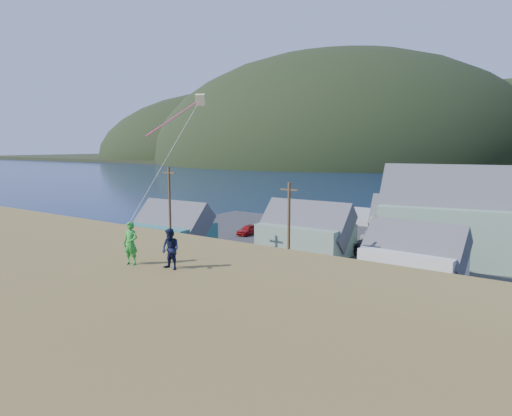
{
  "coord_description": "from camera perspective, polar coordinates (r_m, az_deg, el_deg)",
  "views": [
    {
      "loc": [
        13.76,
        -30.15,
        11.92
      ],
      "look_at": [
        0.87,
        -11.54,
        8.8
      ],
      "focal_mm": 32.0,
      "sensor_mm": 36.0,
      "label": 1
    }
  ],
  "objects": [
    {
      "name": "kite_rig",
      "position": [
        23.17,
        -7.6,
        12.78
      ],
      "size": [
        1.25,
        3.14,
        7.79
      ],
      "color": "beige",
      "rests_on": "ground"
    },
    {
      "name": "waterfront_lot",
      "position": [
        50.53,
        18.02,
        -6.12
      ],
      "size": [
        72.0,
        36.0,
        0.12
      ],
      "primitive_type": "cube",
      "color": "#28282B",
      "rests_on": "ground"
    },
    {
      "name": "parked_cars",
      "position": [
        55.4,
        13.83,
        -3.92
      ],
      "size": [
        26.12,
        12.31,
        1.55
      ],
      "color": "black",
      "rests_on": "waterfront_lot"
    },
    {
      "name": "shed_palegreen_far",
      "position": [
        58.68,
        19.29,
        -1.62
      ],
      "size": [
        11.44,
        7.78,
        7.09
      ],
      "rotation": [
        0.0,
        0.0,
        0.18
      ],
      "color": "gray",
      "rests_on": "waterfront_lot"
    },
    {
      "name": "kite_flyer_navy",
      "position": [
        17.77,
        -10.64,
        -5.09
      ],
      "size": [
        0.77,
        0.6,
        1.57
      ],
      "primitive_type": "imported",
      "rotation": [
        0.0,
        0.0,
        0.01
      ],
      "color": "#131834",
      "rests_on": "hillside"
    },
    {
      "name": "wharf",
      "position": [
        73.78,
        18.75,
        -1.51
      ],
      "size": [
        26.0,
        14.0,
        0.9
      ],
      "primitive_type": "cube",
      "color": "gray",
      "rests_on": "ground"
    },
    {
      "name": "shed_palegreen_near",
      "position": [
        49.84,
        6.24,
        -2.87
      ],
      "size": [
        9.93,
        6.37,
        7.15
      ],
      "rotation": [
        0.0,
        0.0,
        0.02
      ],
      "color": "slate",
      "rests_on": "waterfront_lot"
    },
    {
      "name": "utility_poles",
      "position": [
        36.83,
        5.77,
        -3.36
      ],
      "size": [
        31.63,
        0.24,
        9.74
      ],
      "color": "#47331E",
      "rests_on": "waterfront_lot"
    },
    {
      "name": "grass_strip",
      "position": [
        33.51,
        8.31,
        -12.98
      ],
      "size": [
        110.0,
        8.0,
        0.1
      ],
      "primitive_type": "cube",
      "color": "#4C3D19",
      "rests_on": "ground"
    },
    {
      "name": "shed_white",
      "position": [
        41.17,
        19.09,
        -5.77
      ],
      "size": [
        8.52,
        5.93,
        6.59
      ],
      "rotation": [
        0.0,
        0.0,
        -0.05
      ],
      "color": "beige",
      "rests_on": "waterfront_lot"
    },
    {
      "name": "ground",
      "position": [
        35.22,
        9.8,
        -12.05
      ],
      "size": [
        900.0,
        900.0,
        0.0
      ],
      "primitive_type": "plane",
      "color": "#0A1638",
      "rests_on": "ground"
    },
    {
      "name": "kite_flyer_green",
      "position": [
        18.8,
        -15.39,
        -4.28
      ],
      "size": [
        0.72,
        0.57,
        1.73
      ],
      "primitive_type": "imported",
      "rotation": [
        0.0,
        0.0,
        0.27
      ],
      "color": "green",
      "rests_on": "hillside"
    },
    {
      "name": "shed_teal",
      "position": [
        52.0,
        -10.5,
        -2.61
      ],
      "size": [
        9.0,
        6.49,
        6.95
      ],
      "rotation": [
        0.0,
        0.0,
        0.03
      ],
      "color": "#327276",
      "rests_on": "waterfront_lot"
    },
    {
      "name": "hillside",
      "position": [
        17.31,
        -28.5,
        -21.9
      ],
      "size": [
        110.0,
        47.5,
        7.2
      ],
      "color": "#4C3D19",
      "rests_on": "ground"
    }
  ]
}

